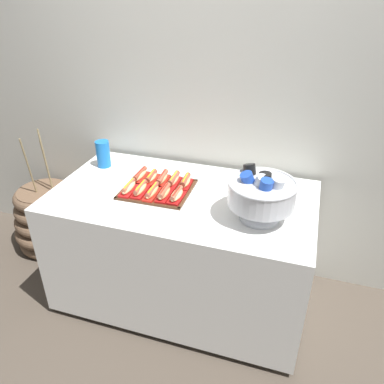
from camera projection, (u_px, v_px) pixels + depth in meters
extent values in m
plane|color=#4C4238|center=(184.00, 294.00, 2.66)|extent=(10.00, 10.00, 0.00)
cube|color=beige|center=(208.00, 88.00, 2.45)|extent=(6.00, 0.10, 2.60)
cube|color=white|center=(183.00, 246.00, 2.45)|extent=(1.56, 0.86, 0.76)
cylinder|color=black|center=(76.00, 302.00, 2.57)|extent=(0.05, 0.05, 0.04)
cylinder|color=black|center=(273.00, 353.00, 2.22)|extent=(0.05, 0.05, 0.04)
cylinder|color=black|center=(119.00, 247.00, 3.08)|extent=(0.05, 0.05, 0.04)
cylinder|color=black|center=(285.00, 282.00, 2.73)|extent=(0.05, 0.05, 0.04)
cylinder|color=brown|center=(49.00, 217.00, 3.04)|extent=(0.39, 0.39, 0.50)
torus|color=brown|center=(53.00, 238.00, 3.14)|extent=(0.52, 0.52, 0.09)
torus|color=brown|center=(51.00, 228.00, 3.09)|extent=(0.55, 0.55, 0.09)
torus|color=brown|center=(49.00, 217.00, 3.04)|extent=(0.52, 0.52, 0.09)
torus|color=brown|center=(46.00, 207.00, 2.99)|extent=(0.49, 0.49, 0.09)
torus|color=brown|center=(44.00, 196.00, 2.94)|extent=(0.45, 0.45, 0.09)
cylinder|color=#937F56|center=(46.00, 165.00, 2.86)|extent=(0.03, 0.01, 0.38)
cylinder|color=#937F56|center=(46.00, 161.00, 2.80)|extent=(0.05, 0.03, 0.48)
cylinder|color=#937F56|center=(28.00, 167.00, 2.76)|extent=(0.02, 0.06, 0.45)
cube|color=#472B19|center=(158.00, 190.00, 2.31)|extent=(0.41, 0.37, 0.01)
cube|color=#472B19|center=(147.00, 203.00, 2.16)|extent=(0.41, 0.02, 0.01)
cube|color=#472B19|center=(167.00, 176.00, 2.45)|extent=(0.41, 0.02, 0.01)
cube|color=#472B19|center=(128.00, 184.00, 2.36)|extent=(0.02, 0.36, 0.01)
cube|color=#472B19|center=(188.00, 193.00, 2.26)|extent=(0.02, 0.36, 0.01)
cube|color=red|center=(129.00, 191.00, 2.27)|extent=(0.07, 0.18, 0.02)
ellipsoid|color=beige|center=(129.00, 187.00, 2.26)|extent=(0.06, 0.17, 0.04)
cylinder|color=#A8563D|center=(129.00, 185.00, 2.26)|extent=(0.03, 0.15, 0.03)
cylinder|color=yellow|center=(128.00, 183.00, 2.25)|extent=(0.01, 0.13, 0.01)
cube|color=red|center=(141.00, 192.00, 2.26)|extent=(0.07, 0.17, 0.02)
ellipsoid|color=#E0BC7F|center=(140.00, 189.00, 2.24)|extent=(0.05, 0.16, 0.04)
cylinder|color=#9E4C38|center=(140.00, 187.00, 2.24)|extent=(0.03, 0.16, 0.03)
cylinder|color=yellow|center=(140.00, 185.00, 2.23)|extent=(0.01, 0.13, 0.01)
cube|color=red|center=(152.00, 194.00, 2.24)|extent=(0.07, 0.18, 0.02)
ellipsoid|color=tan|center=(152.00, 191.00, 2.23)|extent=(0.05, 0.17, 0.04)
cylinder|color=#9E4C38|center=(152.00, 190.00, 2.22)|extent=(0.03, 0.16, 0.03)
cylinder|color=yellow|center=(152.00, 188.00, 2.21)|extent=(0.01, 0.14, 0.01)
cube|color=#B21414|center=(164.00, 196.00, 2.22)|extent=(0.07, 0.17, 0.02)
ellipsoid|color=tan|center=(164.00, 193.00, 2.21)|extent=(0.06, 0.16, 0.04)
cylinder|color=#A8563D|center=(164.00, 191.00, 2.20)|extent=(0.04, 0.15, 0.03)
cylinder|color=red|center=(164.00, 188.00, 2.19)|extent=(0.01, 0.12, 0.01)
cube|color=#B21414|center=(177.00, 198.00, 2.20)|extent=(0.07, 0.16, 0.02)
ellipsoid|color=#E0BC7F|center=(177.00, 195.00, 2.19)|extent=(0.06, 0.15, 0.04)
cylinder|color=#A8563D|center=(177.00, 193.00, 2.18)|extent=(0.03, 0.14, 0.03)
cylinder|color=red|center=(176.00, 191.00, 2.18)|extent=(0.01, 0.12, 0.01)
cube|color=red|center=(140.00, 178.00, 2.41)|extent=(0.06, 0.18, 0.02)
ellipsoid|color=#E0BC7F|center=(140.00, 175.00, 2.40)|extent=(0.05, 0.17, 0.04)
cylinder|color=brown|center=(140.00, 173.00, 2.39)|extent=(0.03, 0.16, 0.03)
cylinder|color=red|center=(140.00, 171.00, 2.39)|extent=(0.01, 0.13, 0.01)
cube|color=red|center=(151.00, 180.00, 2.39)|extent=(0.07, 0.16, 0.02)
ellipsoid|color=#E0BC7F|center=(151.00, 177.00, 2.38)|extent=(0.06, 0.15, 0.04)
cylinder|color=brown|center=(151.00, 176.00, 2.38)|extent=(0.04, 0.14, 0.03)
cylinder|color=yellow|center=(151.00, 174.00, 2.37)|extent=(0.01, 0.12, 0.01)
cube|color=red|center=(162.00, 182.00, 2.37)|extent=(0.07, 0.18, 0.02)
ellipsoid|color=#E0BC7F|center=(162.00, 178.00, 2.36)|extent=(0.06, 0.16, 0.04)
cylinder|color=#A8563D|center=(162.00, 177.00, 2.36)|extent=(0.05, 0.16, 0.03)
cylinder|color=red|center=(162.00, 174.00, 2.35)|extent=(0.02, 0.13, 0.01)
cube|color=red|center=(174.00, 183.00, 2.35)|extent=(0.06, 0.17, 0.02)
ellipsoid|color=beige|center=(174.00, 180.00, 2.34)|extent=(0.05, 0.15, 0.04)
cylinder|color=#9E4C38|center=(174.00, 178.00, 2.34)|extent=(0.04, 0.15, 0.03)
cylinder|color=yellow|center=(174.00, 176.00, 2.33)|extent=(0.01, 0.13, 0.01)
cube|color=#B21414|center=(185.00, 185.00, 2.34)|extent=(0.07, 0.16, 0.02)
ellipsoid|color=tan|center=(185.00, 182.00, 2.32)|extent=(0.06, 0.14, 0.04)
cylinder|color=brown|center=(185.00, 180.00, 2.32)|extent=(0.04, 0.14, 0.03)
cylinder|color=yellow|center=(185.00, 177.00, 2.31)|extent=(0.02, 0.12, 0.01)
cylinder|color=silver|center=(259.00, 217.00, 2.04)|extent=(0.22, 0.22, 0.02)
cone|color=silver|center=(260.00, 210.00, 2.02)|extent=(0.08, 0.08, 0.07)
cylinder|color=silver|center=(262.00, 194.00, 1.97)|extent=(0.35, 0.35, 0.12)
torus|color=silver|center=(263.00, 183.00, 1.94)|extent=(0.36, 0.36, 0.02)
cylinder|color=#B7BCC6|center=(276.00, 189.00, 1.91)|extent=(0.11, 0.10, 0.13)
cylinder|color=black|center=(265.00, 184.00, 1.96)|extent=(0.09, 0.08, 0.13)
cylinder|color=black|center=(250.00, 175.00, 2.04)|extent=(0.12, 0.12, 0.14)
cylinder|color=#1E47B2|center=(249.00, 183.00, 1.97)|extent=(0.12, 0.11, 0.15)
cylinder|color=#B7BCC6|center=(259.00, 186.00, 1.94)|extent=(0.12, 0.10, 0.15)
cylinder|color=#1E47B2|center=(265.00, 190.00, 1.90)|extent=(0.11, 0.10, 0.13)
cylinder|color=blue|center=(104.00, 159.00, 2.58)|extent=(0.09, 0.09, 0.10)
cylinder|color=blue|center=(104.00, 157.00, 2.57)|extent=(0.09, 0.09, 0.10)
cylinder|color=blue|center=(103.00, 154.00, 2.56)|extent=(0.09, 0.09, 0.10)
cylinder|color=blue|center=(103.00, 151.00, 2.55)|extent=(0.09, 0.09, 0.10)
cylinder|color=blue|center=(103.00, 149.00, 2.54)|extent=(0.09, 0.09, 0.10)
torus|color=silver|center=(256.00, 181.00, 2.37)|extent=(0.13, 0.13, 0.04)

